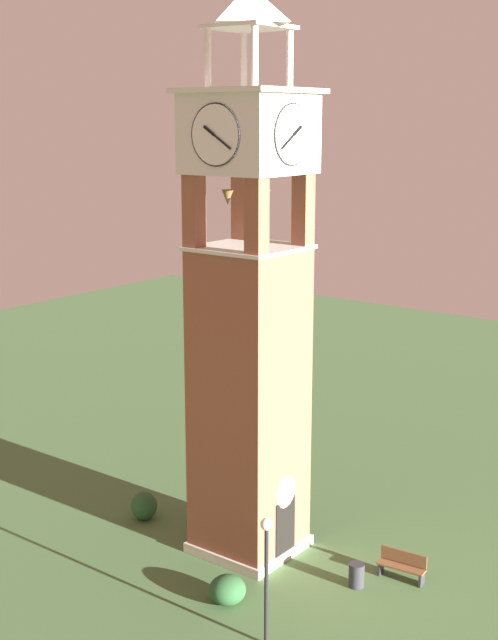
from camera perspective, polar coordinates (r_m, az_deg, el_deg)
The scene contains 7 objects.
ground at distance 32.34m, azimuth -0.00°, elevation -14.56°, with size 80.00×80.00×0.00m, color #476B3D.
clock_tower at distance 29.51m, azimuth 0.00°, elevation -0.68°, with size 3.70×3.70×19.22m.
park_bench at distance 30.63m, azimuth 9.90°, elevation -15.41°, with size 0.60×1.64×0.95m.
lamp_post at distance 25.86m, azimuth 1.14°, elevation -15.19°, with size 0.36×0.36×3.96m.
trash_bin at distance 30.03m, azimuth 6.99°, elevation -16.10°, with size 0.52×0.52×0.80m, color #2D2D33.
shrub_near_entry at distance 28.92m, azimuth -1.41°, elevation -17.10°, with size 1.18×1.18×0.91m, color #28562D.
shrub_left_of_tower at distance 34.40m, azimuth -6.82°, elevation -11.88°, with size 1.01×1.01×1.09m, color #28562D.
Camera 1 is at (-22.76, -17.46, 14.94)m, focal length 49.32 mm.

